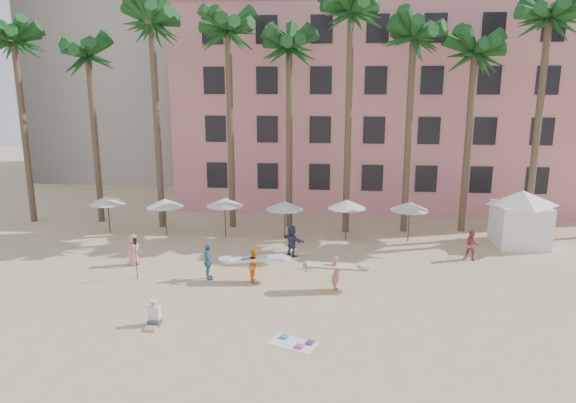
{
  "coord_description": "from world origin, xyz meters",
  "views": [
    {
      "loc": [
        2.39,
        -19.78,
        9.94
      ],
      "look_at": [
        -0.15,
        6.0,
        4.0
      ],
      "focal_mm": 32.0,
      "sensor_mm": 36.0,
      "label": 1
    }
  ],
  "objects_px": {
    "carrier_yellow": "(336,271)",
    "carrier_white": "(255,264)",
    "cabana": "(521,213)",
    "pink_hotel": "(393,107)"
  },
  "relations": [
    {
      "from": "carrier_yellow",
      "to": "carrier_white",
      "type": "distance_m",
      "value": 4.22
    },
    {
      "from": "cabana",
      "to": "carrier_yellow",
      "type": "bearing_deg",
      "value": -143.35
    },
    {
      "from": "cabana",
      "to": "carrier_white",
      "type": "relative_size",
      "value": 1.49
    },
    {
      "from": "pink_hotel",
      "to": "carrier_white",
      "type": "relative_size",
      "value": 11.48
    },
    {
      "from": "pink_hotel",
      "to": "carrier_yellow",
      "type": "bearing_deg",
      "value": -101.82
    },
    {
      "from": "cabana",
      "to": "carrier_white",
      "type": "height_order",
      "value": "cabana"
    },
    {
      "from": "pink_hotel",
      "to": "cabana",
      "type": "relative_size",
      "value": 7.68
    },
    {
      "from": "pink_hotel",
      "to": "cabana",
      "type": "xyz_separation_m",
      "value": [
        6.87,
        -13.4,
        -5.93
      ]
    },
    {
      "from": "carrier_white",
      "to": "carrier_yellow",
      "type": "bearing_deg",
      "value": -10.39
    },
    {
      "from": "pink_hotel",
      "to": "carrier_yellow",
      "type": "xyz_separation_m",
      "value": [
        -4.59,
        -21.93,
        -7.0
      ]
    }
  ]
}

